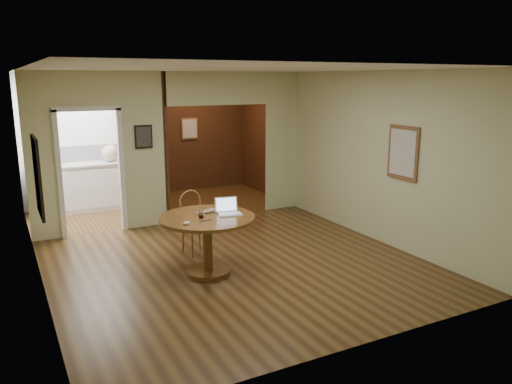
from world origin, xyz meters
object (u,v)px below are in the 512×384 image
dining_table (207,231)px  closed_laptop (209,212)px  chair (193,218)px  open_laptop (228,209)px

dining_table → closed_laptop: size_ratio=4.11×
dining_table → chair: (0.13, 0.87, -0.06)m
open_laptop → chair: bearing=113.7°
open_laptop → closed_laptop: open_laptop is taller
dining_table → closed_laptop: (0.09, 0.15, 0.22)m
chair → open_laptop: open_laptop is taller
dining_table → open_laptop: size_ratio=3.72×
dining_table → open_laptop: (0.31, -0.00, 0.27)m
chair → closed_laptop: 0.77m
chair → open_laptop: (0.17, -0.87, 0.33)m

